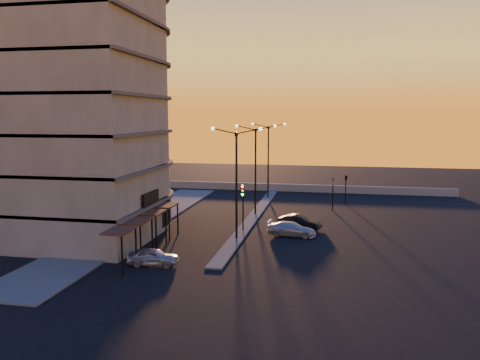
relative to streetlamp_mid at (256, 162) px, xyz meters
name	(u,v)px	position (x,y,z in m)	size (l,w,h in m)	color
ground	(237,239)	(0.00, -10.00, -5.59)	(120.00, 120.00, 0.00)	black
sidewalk_west	(139,223)	(-10.50, -6.00, -5.53)	(5.00, 40.00, 0.12)	#51504E
median	(255,214)	(0.00, 0.00, -5.53)	(1.20, 36.00, 0.12)	#51504E
parapet	(288,188)	(2.00, 16.00, -5.09)	(44.00, 0.50, 1.00)	gray
building	(79,98)	(-14.00, -9.97, 6.32)	(14.35, 17.08, 25.00)	#646058
streetlamp_near	(236,174)	(0.00, -10.00, 0.00)	(4.32, 0.32, 9.51)	black
streetlamp_mid	(256,162)	(0.00, 0.00, 0.00)	(4.32, 0.32, 9.51)	black
streetlamp_far	(268,154)	(0.00, 10.00, 0.00)	(4.32, 0.32, 9.51)	black
traffic_light_main	(243,200)	(0.00, -7.13, -2.70)	(0.28, 0.44, 4.25)	black
signal_east_a	(333,193)	(8.00, 4.00, -3.66)	(0.13, 0.16, 3.60)	black
signal_east_b	(346,178)	(9.50, 8.00, -2.49)	(0.42, 1.99, 3.60)	black
car_hatchback	(153,257)	(-4.37, -17.87, -4.98)	(1.44, 3.57, 1.22)	#A3A4AA
car_sedan	(300,222)	(5.00, -5.23, -4.94)	(1.38, 3.97, 1.31)	black
car_wagon	(292,229)	(4.50, -7.95, -4.98)	(1.71, 4.21, 1.22)	#B1B2B9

